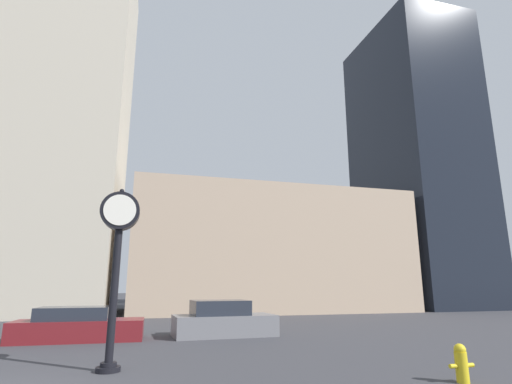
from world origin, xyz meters
name	(u,v)px	position (x,y,z in m)	size (l,w,h in m)	color
building_tall_tower	(31,115)	(-6.54, 24.00, 15.24)	(14.39, 12.00, 30.49)	#BCB29E
building_storefront_row	(265,253)	(12.82, 24.00, 4.77)	(21.88, 12.00, 9.53)	tan
building_glass_modern	(414,162)	(28.74, 24.00, 14.21)	(8.19, 12.00, 28.41)	black
street_clock	(118,239)	(2.21, 1.90, 3.23)	(1.00, 0.59, 4.59)	black
car_maroon	(78,326)	(0.62, 8.02, 0.53)	(4.74, 1.92, 1.24)	maroon
car_grey	(223,321)	(6.22, 7.99, 0.60)	(4.26, 2.14, 1.44)	slate
fire_hydrant_near	(461,363)	(9.73, -1.33, 0.41)	(0.61, 0.26, 0.81)	yellow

